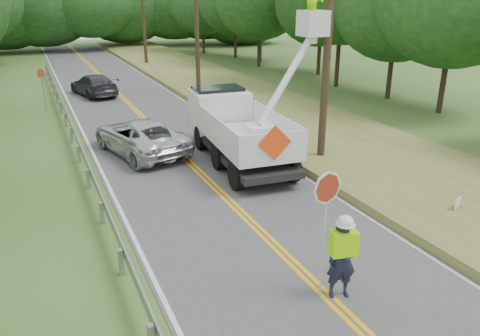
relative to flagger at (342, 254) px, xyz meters
name	(u,v)px	position (x,y,z in m)	size (l,w,h in m)	color
ground	(358,328)	(-0.26, -1.07, -1.11)	(140.00, 140.00, 0.00)	#416328
road	(169,143)	(-0.26, 12.93, -1.10)	(7.20, 96.00, 0.03)	#464749
guardrail	(75,137)	(-4.28, 13.83, -0.56)	(0.18, 48.00, 0.77)	#939499
utility_poles	(241,19)	(4.74, 15.94, 4.16)	(1.60, 43.30, 10.00)	black
tall_grass_verge	(301,124)	(6.84, 12.93, -0.96)	(7.00, 96.00, 0.30)	#56682C
treeline_horizon	(86,3)	(1.88, 55.04, 4.39)	(57.34, 14.49, 11.32)	#144018
flagger	(342,254)	(0.00, 0.00, 0.00)	(1.19, 0.60, 3.07)	#191E33
bucket_truck	(236,118)	(1.92, 10.18, 0.49)	(4.35, 7.55, 7.13)	black
suv_silver	(140,136)	(-1.77, 12.04, -0.34)	(2.49, 5.40, 1.50)	silver
suv_darkgrey	(94,85)	(-1.84, 25.53, -0.39)	(1.97, 4.84, 1.41)	#38393F
stop_sign_permanent	(42,83)	(-5.14, 21.84, 0.57)	(0.40, 0.40, 2.54)	#939499
yard_sign	(458,204)	(5.70, 1.85, -0.65)	(0.42, 0.20, 0.64)	white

